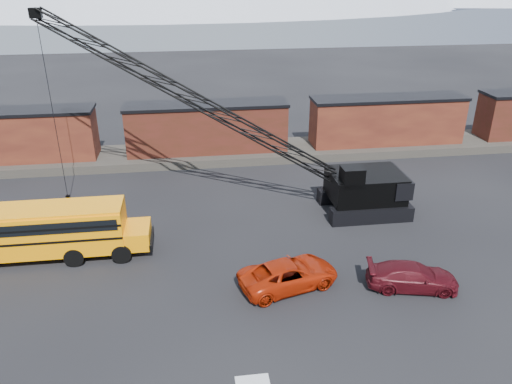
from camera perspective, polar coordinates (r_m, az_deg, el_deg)
ground at (r=24.67m, az=-2.81°, el=-14.49°), size 160.00×160.00×0.00m
gravel_berm at (r=43.81m, az=-5.48°, el=4.35°), size 120.00×5.00×0.70m
boxcar_west_near at (r=45.40m, az=-26.31°, el=5.80°), size 13.70×3.10×4.17m
boxcar_mid at (r=43.02m, az=-5.61°, el=7.36°), size 13.70×3.10×4.17m
boxcar_east_near at (r=46.40m, az=14.73°, el=7.96°), size 13.70×3.10×4.17m
snow_patch at (r=21.77m, az=-0.37°, el=-21.01°), size 1.40×0.90×0.02m
school_bus at (r=30.83m, az=-23.38°, el=-4.03°), size 11.65×2.65×3.19m
red_pickup at (r=26.53m, az=3.76°, el=-9.35°), size 5.76×3.80×1.47m
maroon_suv at (r=27.64m, az=17.44°, el=-9.19°), size 5.01×2.87×1.37m
crawler_crane at (r=32.50m, az=-6.34°, el=10.07°), size 23.60×6.54×13.30m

